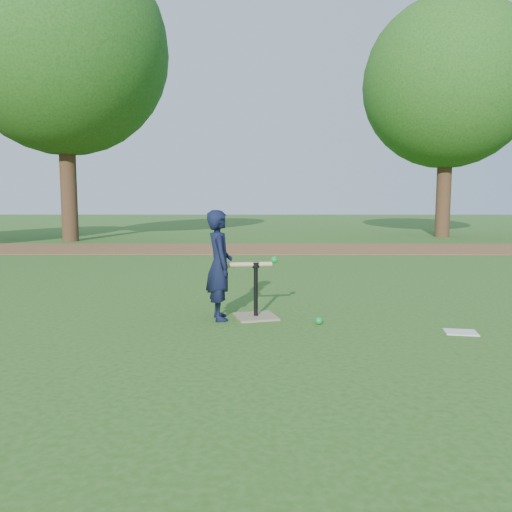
{
  "coord_description": "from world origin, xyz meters",
  "views": [
    {
      "loc": [
        0.01,
        -5.76,
        1.28
      ],
      "look_at": [
        -0.03,
        -0.08,
        0.65
      ],
      "focal_mm": 35.0,
      "sensor_mm": 36.0,
      "label": 1
    }
  ],
  "objects": [
    {
      "name": "child",
      "position": [
        -0.42,
        -0.45,
        0.59
      ],
      "size": [
        0.37,
        0.48,
        1.18
      ],
      "primitive_type": "imported",
      "rotation": [
        0.0,
        0.0,
        1.8
      ],
      "color": "black",
      "rests_on": "ground"
    },
    {
      "name": "dirt_strip",
      "position": [
        0.0,
        7.5,
        0.01
      ],
      "size": [
        24.0,
        3.0,
        0.01
      ],
      "primitive_type": "cube",
      "color": "brown",
      "rests_on": "ground"
    },
    {
      "name": "tree_right",
      "position": [
        6.5,
        12.0,
        5.29
      ],
      "size": [
        5.8,
        5.8,
        8.21
      ],
      "color": "#382316",
      "rests_on": "ground"
    },
    {
      "name": "tree_left",
      "position": [
        -6.0,
        10.0,
        5.87
      ],
      "size": [
        6.4,
        6.4,
        9.08
      ],
      "color": "#382316",
      "rests_on": "ground"
    },
    {
      "name": "batting_tee",
      "position": [
        -0.03,
        -0.38,
        0.11
      ],
      "size": [
        0.53,
        0.53,
        0.61
      ],
      "color": "#8E7B5A",
      "rests_on": "ground"
    },
    {
      "name": "wiffle_ball_ground",
      "position": [
        0.63,
        -0.68,
        0.04
      ],
      "size": [
        0.08,
        0.08,
        0.08
      ],
      "primitive_type": "sphere",
      "color": "#0C8C30",
      "rests_on": "ground"
    },
    {
      "name": "clipboard",
      "position": [
        1.97,
        -1.0,
        0.01
      ],
      "size": [
        0.33,
        0.28,
        0.01
      ],
      "primitive_type": "cube",
      "rotation": [
        0.0,
        0.0,
        -0.17
      ],
      "color": "silver",
      "rests_on": "ground"
    },
    {
      "name": "ground",
      "position": [
        0.0,
        0.0,
        0.0
      ],
      "size": [
        80.0,
        80.0,
        0.0
      ],
      "primitive_type": "plane",
      "color": "#285116",
      "rests_on": "ground"
    },
    {
      "name": "swing_action",
      "position": [
        -0.12,
        -0.38,
        0.6
      ],
      "size": [
        0.7,
        0.23,
        0.11
      ],
      "color": "tan",
      "rests_on": "ground"
    }
  ]
}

